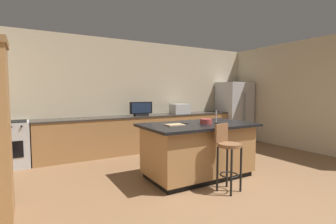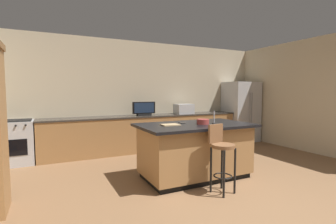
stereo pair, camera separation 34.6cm
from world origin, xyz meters
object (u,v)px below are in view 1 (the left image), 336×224
tv_monitor (141,109)px  cutting_board (175,125)px  kitchen_island (198,150)px  tv_remote (218,124)px  cell_phone (185,123)px  fruit_bowl (206,121)px  refrigerator (234,111)px  microwave (180,109)px  bar_stool_center (228,151)px  range_oven (8,145)px

tv_monitor → cutting_board: (-0.35, -2.19, -0.11)m
kitchen_island → tv_monitor: 2.29m
tv_monitor → tv_remote: bearing=-81.3°
kitchen_island → tv_monitor: bearing=92.9°
cell_phone → tv_remote: (0.41, -0.40, 0.01)m
fruit_bowl → refrigerator: bearing=37.9°
kitchen_island → microwave: bearing=64.9°
bar_stool_center → tv_monitor: bearing=80.2°
microwave → tv_remote: bearing=-108.0°
cutting_board → tv_remote: bearing=-18.3°
refrigerator → microwave: (-1.94, 0.09, 0.14)m
kitchen_island → cell_phone: bearing=128.0°
kitchen_island → microwave: size_ratio=4.08×
bar_stool_center → fruit_bowl: fruit_bowl is taller
cell_phone → cutting_board: cutting_board is taller
cutting_board → kitchen_island: bearing=-3.2°
bar_stool_center → microwave: bearing=58.6°
range_oven → tv_remote: bearing=-37.8°
range_oven → tv_remote: tv_remote is taller
refrigerator → cell_phone: bearing=-147.8°
bar_stool_center → range_oven: bearing=122.4°
microwave → tv_monitor: size_ratio=0.81×
range_oven → cutting_board: (2.47, -2.24, 0.49)m
kitchen_island → bar_stool_center: (-0.01, -0.74, 0.13)m
refrigerator → tv_remote: 3.64m
fruit_bowl → cell_phone: fruit_bowl is taller
refrigerator → fruit_bowl: refrigerator is taller
tv_remote → range_oven: bearing=165.1°
cell_phone → microwave: bearing=61.5°
range_oven → tv_remote: (3.20, -2.48, 0.49)m
kitchen_island → bar_stool_center: bearing=-90.5°
tv_remote → cutting_board: 0.76m
fruit_bowl → cutting_board: (-0.57, 0.11, -0.03)m
kitchen_island → refrigerator: size_ratio=1.09×
cutting_board → bar_stool_center: bearing=-59.3°
refrigerator → tv_monitor: refrigerator is taller
cell_phone → range_oven: bearing=145.3°
microwave → cutting_board: 2.71m
cell_phone → kitchen_island: bearing=-50.1°
fruit_bowl → kitchen_island: bearing=143.4°
bar_stool_center → tv_remote: bearing=51.9°
range_oven → cutting_board: size_ratio=3.17×
range_oven → bar_stool_center: 4.20m
fruit_bowl → tv_monitor: bearing=95.5°
refrigerator → fruit_bowl: 3.67m
kitchen_island → fruit_bowl: 0.52m
kitchen_island → tv_remote: 0.57m
kitchen_island → tv_monitor: size_ratio=3.32×
microwave → cell_phone: 2.40m
cell_phone → refrigerator: bearing=34.0°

